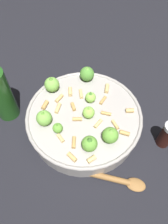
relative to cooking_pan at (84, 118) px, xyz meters
The scene contains 5 objects.
ground_plane 0.04m from the cooking_pan, 55.84° to the left, with size 2.40×2.40×0.00m, color black.
cooking_pan is the anchor object (origin of this frame).
pepper_shaker 0.24m from the cooking_pan, 68.10° to the left, with size 0.04×0.04×0.09m.
olive_oil_bottle 0.26m from the cooking_pan, 108.86° to the right, with size 0.07×0.07×0.23m.
wooden_spoon 0.18m from the cooking_pan, 13.02° to the left, with size 0.11×0.23×0.02m.
Camera 1 is at (0.34, -0.04, 0.57)m, focal length 33.43 mm.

